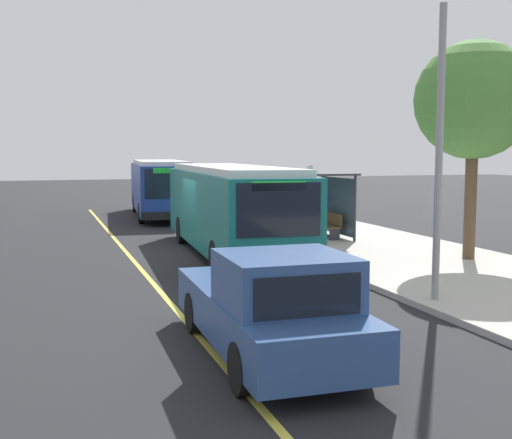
# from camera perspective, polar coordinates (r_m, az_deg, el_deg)

# --- Properties ---
(ground_plane) EXTENTS (120.00, 120.00, 0.00)m
(ground_plane) POSITION_cam_1_polar(r_m,az_deg,el_deg) (21.65, -5.34, -3.04)
(ground_plane) COLOR #232326
(sidewalk_curb) EXTENTS (44.00, 6.40, 0.15)m
(sidewalk_curb) POSITION_cam_1_polar(r_m,az_deg,el_deg) (23.73, 8.92, -2.10)
(sidewalk_curb) COLOR #B7B2A8
(sidewalk_curb) RESTS_ON ground_plane
(lane_stripe_center) EXTENTS (36.00, 0.14, 0.01)m
(lane_stripe_center) POSITION_cam_1_polar(r_m,az_deg,el_deg) (21.26, -11.12, -3.28)
(lane_stripe_center) COLOR #E0D64C
(lane_stripe_center) RESTS_ON ground_plane
(transit_bus_main) EXTENTS (10.95, 3.22, 2.95)m
(transit_bus_main) POSITION_cam_1_polar(r_m,az_deg,el_deg) (21.00, -2.24, 1.15)
(transit_bus_main) COLOR #146B66
(transit_bus_main) RESTS_ON ground_plane
(transit_bus_second) EXTENTS (10.29, 3.48, 2.95)m
(transit_bus_second) POSITION_cam_1_polar(r_m,az_deg,el_deg) (34.12, -8.54, 2.97)
(transit_bus_second) COLOR navy
(transit_bus_second) RESTS_ON ground_plane
(pickup_truck) EXTENTS (5.45, 2.14, 1.85)m
(pickup_truck) POSITION_cam_1_polar(r_m,az_deg,el_deg) (10.66, 1.30, -7.82)
(pickup_truck) COLOR #2D4C84
(pickup_truck) RESTS_ON ground_plane
(bus_shelter) EXTENTS (2.90, 1.60, 2.48)m
(bus_shelter) POSITION_cam_1_polar(r_m,az_deg,el_deg) (24.61, 6.23, 2.54)
(bus_shelter) COLOR #333338
(bus_shelter) RESTS_ON sidewalk_curb
(waiting_bench) EXTENTS (1.60, 0.48, 0.95)m
(waiting_bench) POSITION_cam_1_polar(r_m,az_deg,el_deg) (24.52, 6.45, -0.49)
(waiting_bench) COLOR brown
(waiting_bench) RESTS_ON sidewalk_curb
(route_sign_post) EXTENTS (0.44, 0.08, 2.80)m
(route_sign_post) POSITION_cam_1_polar(r_m,az_deg,el_deg) (21.68, 4.88, 2.19)
(route_sign_post) COLOR #333338
(route_sign_post) RESTS_ON sidewalk_curb
(pedestrian_commuter) EXTENTS (0.24, 0.40, 1.69)m
(pedestrian_commuter) POSITION_cam_1_polar(r_m,az_deg,el_deg) (25.58, 3.09, 0.90)
(pedestrian_commuter) COLOR #282D47
(pedestrian_commuter) RESTS_ON sidewalk_curb
(street_tree_near_shelter) EXTENTS (3.54, 3.54, 6.57)m
(street_tree_near_shelter) POSITION_cam_1_polar(r_m,az_deg,el_deg) (20.49, 18.83, 9.95)
(street_tree_near_shelter) COLOR brown
(street_tree_near_shelter) RESTS_ON sidewalk_curb
(utility_pole) EXTENTS (0.16, 0.16, 6.40)m
(utility_pole) POSITION_cam_1_polar(r_m,az_deg,el_deg) (14.50, 15.99, 5.58)
(utility_pole) COLOR gray
(utility_pole) RESTS_ON sidewalk_curb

